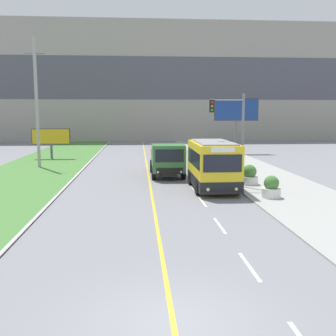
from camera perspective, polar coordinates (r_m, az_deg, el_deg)
The scene contains 11 objects.
ground_plane at distance 9.96m, azimuth 0.74°, elevation -21.48°, with size 300.00×300.00×0.00m, color slate.
lane_marking_centre at distance 10.92m, azimuth 1.81°, elevation -18.66°, with size 2.88×140.00×0.01m.
apartment_block_background at distance 71.21m, azimuth -3.80°, elevation 12.24°, with size 80.00×8.04×20.16m.
city_bus at distance 25.13m, azimuth 6.55°, elevation 0.38°, with size 2.66×5.77×3.10m.
dump_truck at distance 29.85m, azimuth -0.08°, elevation 1.12°, with size 2.49×6.23×2.55m.
utility_pole_far at distance 36.90m, azimuth -18.53°, elevation 8.94°, with size 1.80×0.28×11.34m.
traffic_light_mast at distance 25.79m, azimuth 9.45°, elevation 5.67°, with size 2.28×0.32×6.10m.
billboard_large at distance 47.94m, azimuth 9.89°, elevation 8.10°, with size 5.31×0.24×6.57m.
billboard_small at distance 43.29m, azimuth -16.62°, elevation 4.29°, with size 4.00×0.24×3.23m.
planter_round_near at distance 23.18m, azimuth 14.76°, elevation -2.81°, with size 1.07×1.07×1.27m.
planter_round_second at distance 27.08m, azimuth 11.73°, elevation -1.11°, with size 1.18×1.18×1.34m.
Camera 1 is at (-0.78, -8.63, 4.92)m, focal length 42.00 mm.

